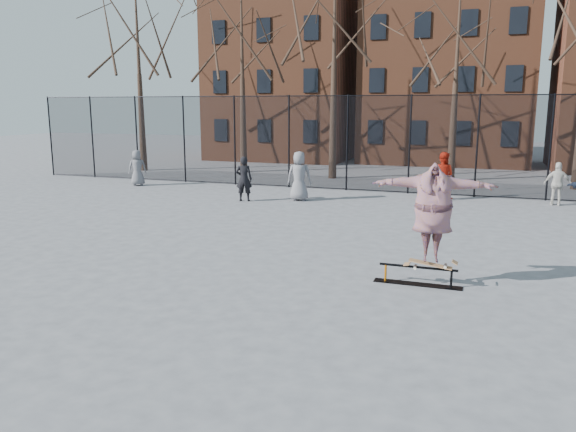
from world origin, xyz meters
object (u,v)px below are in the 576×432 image
(bystander_red, at_px, (442,176))
(bystander_white, at_px, (558,184))
(skater, at_px, (433,214))
(bystander_extra, at_px, (299,176))
(bystander_grey, at_px, (137,168))
(skateboard, at_px, (430,265))
(bystander_black, at_px, (244,179))
(skate_rail, at_px, (418,277))

(bystander_red, bearing_deg, bystander_white, -170.13)
(skater, xyz_separation_m, bystander_extra, (-5.77, 8.86, -0.54))
(bystander_grey, bearing_deg, bystander_red, 147.55)
(bystander_extra, bearing_deg, skateboard, 110.81)
(bystander_grey, height_order, bystander_black, bystander_black)
(bystander_white, bearing_deg, skate_rail, 74.69)
(skate_rail, distance_m, bystander_red, 11.06)
(bystander_black, bearing_deg, skater, 120.34)
(bystander_black, relative_size, bystander_extra, 0.90)
(bystander_red, xyz_separation_m, bystander_white, (4.03, 0.00, -0.13))
(skate_rail, relative_size, bystander_extra, 0.94)
(skater, xyz_separation_m, bystander_red, (-0.69, 11.03, -0.57))
(skate_rail, bearing_deg, bystander_grey, 143.21)
(skate_rail, height_order, bystander_red, bystander_red)
(bystander_white, xyz_separation_m, bystander_extra, (-9.11, -2.16, 0.15))
(bystander_black, bearing_deg, bystander_grey, -32.68)
(bystander_black, height_order, bystander_white, bystander_black)
(skate_rail, bearing_deg, bystander_extra, 121.96)
(bystander_black, bearing_deg, bystander_white, -178.25)
(bystander_grey, bearing_deg, bystander_black, 124.79)
(skateboard, relative_size, bystander_white, 0.58)
(skater, bearing_deg, skateboard, -99.02)
(bystander_grey, bearing_deg, skateboard, 107.79)
(bystander_red, height_order, bystander_extra, bystander_extra)
(bystander_grey, distance_m, bystander_red, 13.25)
(bystander_grey, bearing_deg, bystander_white, 146.75)
(skater, height_order, bystander_extra, skater)
(bystander_black, distance_m, bystander_red, 7.61)
(skateboard, relative_size, skater, 0.38)
(skate_rail, distance_m, bystander_black, 10.99)
(skater, height_order, bystander_white, skater)
(skateboard, xyz_separation_m, bystander_black, (-7.69, 8.05, 0.40))
(bystander_red, distance_m, bystander_extra, 5.52)
(bystander_extra, bearing_deg, bystander_grey, -21.76)
(skate_rail, relative_size, bystander_red, 0.97)
(skate_rail, height_order, bystander_white, bystander_white)
(skate_rail, height_order, bystander_extra, bystander_extra)
(bystander_grey, bearing_deg, skater, 107.79)
(bystander_grey, height_order, bystander_extra, bystander_extra)
(skateboard, xyz_separation_m, skater, (0.00, 0.00, 1.04))
(bystander_red, distance_m, bystander_white, 4.04)
(bystander_red, bearing_deg, bystander_extra, 32.92)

